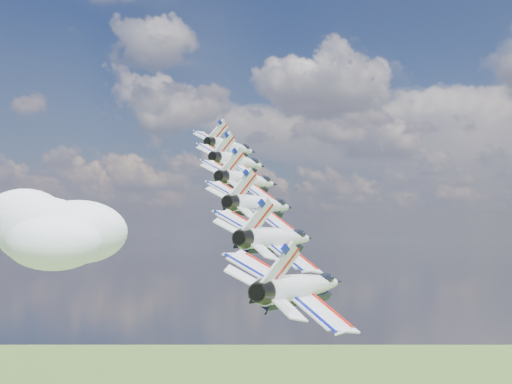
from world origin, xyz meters
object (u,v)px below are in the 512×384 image
Objects in this scene: jet_3 at (263,205)px; jet_5 at (305,286)px; jet_1 at (240,162)px; jet_0 at (233,147)px; jet_2 at (250,181)px; jet_4 at (280,238)px.

jet_3 is 1.00× the size of jet_5.
jet_1 is at bearing 125.82° from jet_3.
jet_1 is 23.50m from jet_3.
jet_3 is at bearing -54.18° from jet_0.
jet_2 is (15.32, -16.39, -6.99)m from jet_0.
jet_3 is (7.66, -8.20, -3.50)m from jet_2.
jet_5 is at bearing -54.18° from jet_1.
jet_1 is at bearing 125.82° from jet_5.
jet_0 is 23.50m from jet_2.
jet_3 reaches higher than jet_5.
jet_4 is (30.63, -32.79, -13.98)m from jet_0.
jet_1 is 1.00× the size of jet_2.
jet_5 is (22.97, -24.59, -10.49)m from jet_2.
jet_0 is 1.00× the size of jet_3.
jet_5 is at bearing -54.18° from jet_0.
jet_4 is at bearing 125.82° from jet_5.
jet_4 is 1.00× the size of jet_5.
jet_2 is 35.25m from jet_5.
jet_0 reaches higher than jet_4.
jet_2 is 1.00× the size of jet_3.
jet_2 is 23.50m from jet_4.
jet_0 reaches higher than jet_1.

